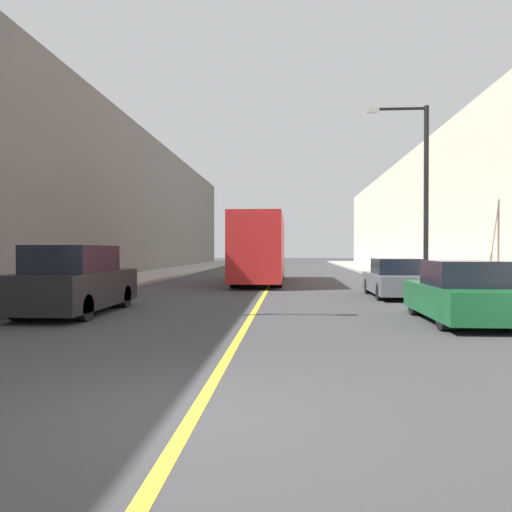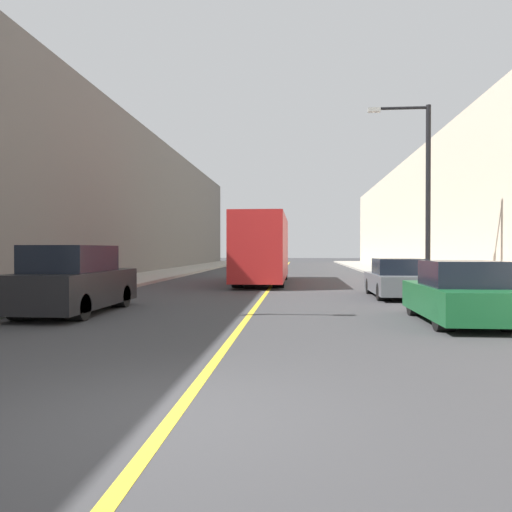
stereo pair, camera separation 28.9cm
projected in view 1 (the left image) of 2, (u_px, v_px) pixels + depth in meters
ground_plane at (192, 418)px, 5.24m from camera, size 200.00×200.00×0.00m
sidewalk_left at (163, 273)px, 35.73m from camera, size 3.69×72.00×0.16m
sidewalk_right at (393, 274)px, 34.60m from camera, size 3.69×72.00×0.16m
building_row_left at (110, 199)px, 35.92m from camera, size 4.00×72.00×10.84m
building_row_right at (450, 209)px, 34.28m from camera, size 4.00×72.00×9.10m
road_center_line at (276, 275)px, 35.16m from camera, size 0.16×72.00×0.01m
bus at (260, 248)px, 26.30m from camera, size 2.42×10.02×3.52m
parked_suv_left at (75, 282)px, 13.79m from camera, size 1.94×4.81×1.89m
car_right_near at (462, 295)px, 12.09m from camera, size 1.81×4.21×1.51m
car_right_mid at (397, 280)px, 18.59m from camera, size 1.89×4.39×1.45m
street_lamp_right at (421, 185)px, 20.34m from camera, size 2.52×0.24×7.48m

